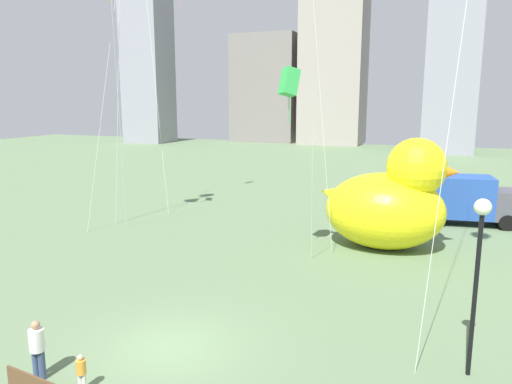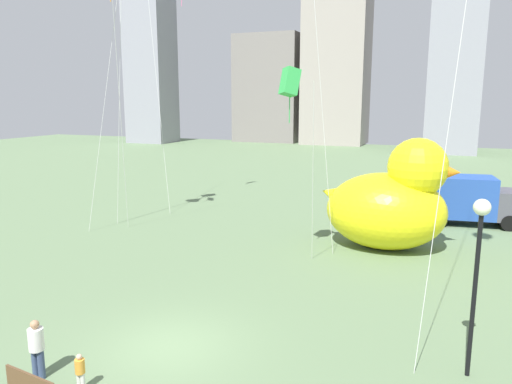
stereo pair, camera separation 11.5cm
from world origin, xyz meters
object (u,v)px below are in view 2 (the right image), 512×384
person_adult (37,346)px  giant_inflatable_duck (391,202)px  box_truck (466,200)px  person_child (80,371)px  kite_green (290,83)px  lamppost (478,249)px

person_adult → giant_inflatable_duck: size_ratio=0.24×
giant_inflatable_duck → box_truck: (3.70, 6.55, -0.90)m
person_child → kite_green: (2.01, 10.96, 7.39)m
person_child → box_truck: size_ratio=0.16×
person_adult → kite_green: size_ratio=0.19×
person_child → kite_green: size_ratio=0.12×
person_child → kite_green: kite_green is taller
kite_green → person_adult: bearing=-107.7°
giant_inflatable_duck → person_child: bearing=-111.4°
person_child → lamppost: lamppost is taller
person_adult → lamppost: lamppost is taller
person_child → box_truck: (9.63, 21.67, 0.89)m
person_child → lamppost: bearing=25.2°
giant_inflatable_duck → box_truck: 7.57m
person_child → lamppost: 10.54m
person_adult → person_child: bearing=-3.0°
box_truck → kite_green: 14.67m
kite_green → box_truck: bearing=54.6°
person_adult → kite_green: (3.47, 10.88, 7.05)m
person_adult → box_truck: bearing=62.8°
box_truck → lamppost: bearing=-91.6°
box_truck → kite_green: bearing=-125.4°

